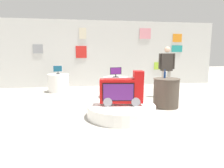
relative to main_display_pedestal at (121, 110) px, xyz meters
name	(u,v)px	position (x,y,z in m)	size (l,w,h in m)	color
ground_plane	(119,113)	(0.00, 0.24, -0.15)	(30.00, 30.00, 0.00)	#B2ADA3
back_wall_display	(101,54)	(0.01, 4.62, 1.36)	(11.23, 0.13, 3.01)	silver
main_display_pedestal	(121,110)	(0.00, 0.00, 0.00)	(1.69, 1.69, 0.30)	white
novelty_firetruck_tv	(122,91)	(0.02, -0.01, 0.49)	(1.09, 0.49, 0.84)	gray
display_pedestal_left_rear	(58,83)	(-1.84, 3.48, 0.21)	(0.83, 0.83, 0.72)	white
tv_on_left_rear	(58,69)	(-1.84, 3.48, 0.75)	(0.36, 0.19, 0.35)	black
display_pedestal_center_rear	(116,87)	(0.26, 2.14, 0.21)	(0.87, 0.87, 0.72)	white
tv_on_center_rear	(116,72)	(0.26, 2.14, 0.75)	(0.42, 0.23, 0.35)	black
side_table_round	(166,93)	(1.46, 0.63, 0.28)	(0.75, 0.75, 0.84)	#4C4238
bottle_on_side_table	(165,75)	(1.45, 0.74, 0.79)	(0.06, 0.06, 0.25)	navy
shopper_browsing_near_truck	(166,68)	(1.99, 1.81, 0.90)	(0.55, 0.27, 1.77)	#B2ADA3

